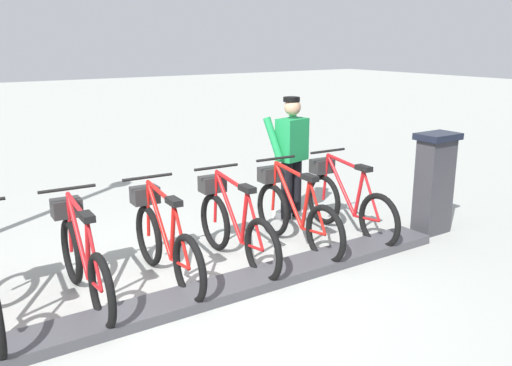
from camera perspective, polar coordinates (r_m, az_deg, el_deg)
The scene contains 9 objects.
ground_plane at distance 5.40m, azimuth -4.52°, elevation -11.70°, with size 60.00×60.00×0.00m, color #A3A69F.
dock_rail_base at distance 5.38m, azimuth -4.53°, elevation -11.22°, with size 0.44×5.76×0.10m, color #47474C.
payment_kiosk at distance 7.24m, azimuth 17.95°, elevation 0.13°, with size 0.36×0.52×1.28m.
bike_docked_0 at distance 6.99m, azimuth 9.28°, elevation -1.85°, with size 1.72×0.54×1.02m.
bike_docked_1 at distance 6.47m, azimuth 3.92°, elevation -3.03°, with size 1.72×0.54×1.02m.
bike_docked_2 at distance 6.03m, azimuth -2.32°, elevation -4.37°, with size 1.72×0.54×1.02m.
bike_docked_3 at distance 5.66m, azimuth -9.49°, elevation -5.84°, with size 1.72×0.54×1.02m.
bike_docked_4 at distance 5.40m, azimuth -17.53°, elevation -7.37°, with size 1.72×0.54×1.02m.
worker_near_rack at distance 7.40m, azimuth 3.67°, elevation 3.06°, with size 0.50×0.68×1.66m.
Camera 1 is at (-4.23, 2.35, 2.39)m, focal length 38.64 mm.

